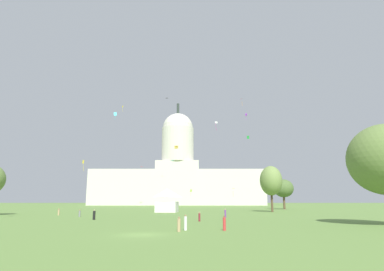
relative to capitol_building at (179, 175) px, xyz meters
The scene contains 27 objects.
ground_plane 193.19m from the capitol_building, 88.50° to the right, with size 800.00×800.00×0.00m, color olive.
capitol_building is the anchor object (origin of this frame).
event_tent 131.66m from the capitol_building, 88.75° to the right, with size 6.85×6.36×6.61m.
tree_east_near 109.53m from the capitol_building, 65.48° to the right, with size 9.31×8.89×11.26m.
tree_east_far 132.49m from the capitol_building, 75.24° to the right, with size 6.81×8.12×13.48m.
person_tan_near_tent 152.18m from the capitol_building, 97.77° to the right, with size 0.56×0.56×1.56m.
person_maroon_aisle_center 172.71m from the capitol_building, 86.24° to the right, with size 0.43×0.43×1.51m.
person_purple_back_center 161.65m from the capitol_building, 84.06° to the right, with size 0.46×0.46×1.72m.
person_black_mid_left 168.05m from the capitol_building, 92.49° to the right, with size 0.46×0.46×1.76m.
person_tan_mid_center 190.17m from the capitol_building, 87.39° to the right, with size 0.45×0.45×1.62m.
person_grey_edge_east 157.84m from the capitol_building, 94.92° to the right, with size 0.50×0.50×1.46m.
person_white_near_tree_west 188.51m from the capitol_building, 87.16° to the right, with size 0.41×0.41×1.76m.
person_red_mid_right 189.07m from the capitol_building, 85.82° to the right, with size 0.48×0.48×1.68m.
kite_yellow_high 61.85m from the capitol_building, 129.17° to the right, with size 0.72×0.71×3.66m.
kite_orange_low 52.82m from the capitol_building, 50.24° to the right, with size 1.89×1.58×4.56m.
kite_cyan_mid 128.18m from the capitol_building, 96.28° to the right, with size 1.08×0.43×2.53m.
kite_violet_high 75.64m from the capitol_building, 56.95° to the right, with size 1.16×1.08×3.67m.
kite_pink_high 96.78m from the capitol_building, 69.67° to the right, with size 1.56×1.75×3.09m.
kite_gold_mid 110.07m from the capitol_building, 87.72° to the right, with size 1.37×1.38×1.11m.
kite_red_mid 36.12m from the capitol_building, 124.83° to the right, with size 1.69×1.46×0.14m.
kite_lime_low 45.67m from the capitol_building, 77.58° to the right, with size 1.09×0.32×3.67m.
kite_turquoise_mid 37.70m from the capitol_building, 91.57° to the right, with size 1.57×1.07×3.00m.
kite_blue_high 95.86m from the capitol_building, 87.61° to the right, with size 1.20×0.95×2.31m.
kite_black_high 63.02m from the capitol_building, 94.76° to the right, with size 1.41×0.63×0.30m.
kite_white_mid 100.84m from the capitol_building, 78.61° to the right, with size 1.08×0.50×3.79m.
kite_green_mid 102.52m from the capitol_building, 71.41° to the right, with size 1.08×0.59×1.23m.
kite_yellow_low 115.39m from the capitol_building, 104.09° to the right, with size 0.54×0.64×3.90m.
Camera 1 is at (5.00, -33.94, 3.39)m, focal length 30.61 mm.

